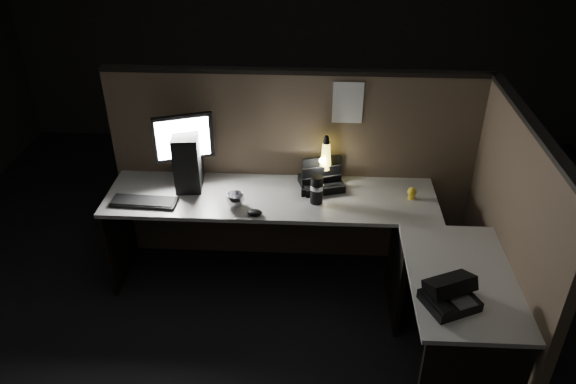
{
  "coord_description": "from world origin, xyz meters",
  "views": [
    {
      "loc": [
        0.14,
        -2.7,
        2.8
      ],
      "look_at": [
        -0.02,
        0.35,
        0.92
      ],
      "focal_mm": 35.0,
      "sensor_mm": 36.0,
      "label": 1
    }
  ],
  "objects_px": {
    "keyboard": "(144,202)",
    "lava_lamp": "(326,164)",
    "pc_tower": "(189,156)",
    "desk_phone": "(449,294)",
    "monitor": "(184,143)"
  },
  "relations": [
    {
      "from": "keyboard",
      "to": "lava_lamp",
      "type": "distance_m",
      "value": 1.29
    },
    {
      "from": "lava_lamp",
      "to": "keyboard",
      "type": "bearing_deg",
      "value": -164.43
    },
    {
      "from": "pc_tower",
      "to": "desk_phone",
      "type": "distance_m",
      "value": 2.01
    },
    {
      "from": "keyboard",
      "to": "lava_lamp",
      "type": "bearing_deg",
      "value": 18.27
    },
    {
      "from": "monitor",
      "to": "desk_phone",
      "type": "distance_m",
      "value": 2.03
    },
    {
      "from": "lava_lamp",
      "to": "desk_phone",
      "type": "relative_size",
      "value": 1.13
    },
    {
      "from": "keyboard",
      "to": "desk_phone",
      "type": "height_order",
      "value": "desk_phone"
    },
    {
      "from": "keyboard",
      "to": "desk_phone",
      "type": "bearing_deg",
      "value": -22.34
    },
    {
      "from": "monitor",
      "to": "desk_phone",
      "type": "relative_size",
      "value": 1.6
    },
    {
      "from": "pc_tower",
      "to": "keyboard",
      "type": "height_order",
      "value": "pc_tower"
    },
    {
      "from": "pc_tower",
      "to": "keyboard",
      "type": "bearing_deg",
      "value": -135.68
    },
    {
      "from": "pc_tower",
      "to": "keyboard",
      "type": "xyz_separation_m",
      "value": [
        -0.26,
        -0.31,
        -0.19
      ]
    },
    {
      "from": "pc_tower",
      "to": "lava_lamp",
      "type": "relative_size",
      "value": 1.1
    },
    {
      "from": "pc_tower",
      "to": "keyboard",
      "type": "distance_m",
      "value": 0.45
    },
    {
      "from": "desk_phone",
      "to": "lava_lamp",
      "type": "bearing_deg",
      "value": 93.4
    }
  ]
}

